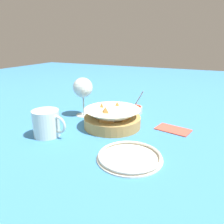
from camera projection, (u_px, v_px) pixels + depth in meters
name	position (u px, v px, depth m)	size (l,w,h in m)	color
ground_plane	(116.00, 127.00, 0.87)	(4.00, 4.00, 0.00)	teal
food_basket	(112.00, 119.00, 0.86)	(0.22, 0.22, 0.10)	#B2894C
sauce_cup	(135.00, 109.00, 1.03)	(0.08, 0.07, 0.11)	#B7B7BC
wine_glass	(83.00, 89.00, 0.97)	(0.09, 0.09, 0.17)	silver
beer_mug	(47.00, 124.00, 0.78)	(0.13, 0.10, 0.10)	silver
side_plate	(130.00, 157.00, 0.64)	(0.19, 0.19, 0.01)	silver
napkin	(173.00, 129.00, 0.84)	(0.14, 0.10, 0.01)	#DB4C3D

